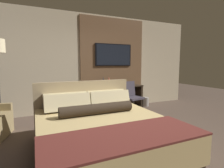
# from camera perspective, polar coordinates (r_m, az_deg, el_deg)

# --- Properties ---
(ground_plane) EXTENTS (16.00, 16.00, 0.00)m
(ground_plane) POSITION_cam_1_polar(r_m,az_deg,el_deg) (3.11, 5.99, -19.58)
(ground_plane) COLOR #4C3D33
(wall_back_tv_panel) EXTENTS (7.20, 0.09, 2.80)m
(wall_back_tv_panel) POSITION_cam_1_polar(r_m,az_deg,el_deg) (5.22, -7.36, 6.87)
(wall_back_tv_panel) COLOR #BCAD8E
(wall_back_tv_panel) RESTS_ON ground_plane
(bed) EXTENTS (1.84, 2.10, 1.04)m
(bed) POSITION_cam_1_polar(r_m,az_deg,el_deg) (2.74, -3.53, -15.46)
(bed) COLOR #33281E
(bed) RESTS_ON ground_plane
(desk) EXTENTS (1.57, 0.50, 0.72)m
(desk) POSITION_cam_1_polar(r_m,az_deg,el_deg) (5.31, 1.44, -3.02)
(desk) COLOR #2D2319
(desk) RESTS_ON ground_plane
(tv) EXTENTS (1.19, 0.04, 0.67)m
(tv) POSITION_cam_1_polar(r_m,az_deg,el_deg) (5.43, 0.52, 9.49)
(tv) COLOR black
(desk_chair) EXTENTS (0.55, 0.55, 0.88)m
(desk_chair) POSITION_cam_1_polar(r_m,az_deg,el_deg) (4.91, 6.21, -3.38)
(desk_chair) COLOR #38333D
(desk_chair) RESTS_ON ground_plane
(vase_tall) EXTENTS (0.15, 0.15, 0.28)m
(vase_tall) POSITION_cam_1_polar(r_m,az_deg,el_deg) (5.21, -1.03, 0.98)
(vase_tall) COLOR #B2563D
(vase_tall) RESTS_ON desk
(vase_short) EXTENTS (0.10, 0.10, 0.29)m
(vase_short) POSITION_cam_1_polar(r_m,az_deg,el_deg) (5.11, -2.87, 0.92)
(vase_short) COLOR #333338
(vase_short) RESTS_ON desk
(waste_bin) EXTENTS (0.22, 0.22, 0.28)m
(waste_bin) POSITION_cam_1_polar(r_m,az_deg,el_deg) (5.84, 10.82, -5.68)
(waste_bin) COLOR gray
(waste_bin) RESTS_ON ground_plane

